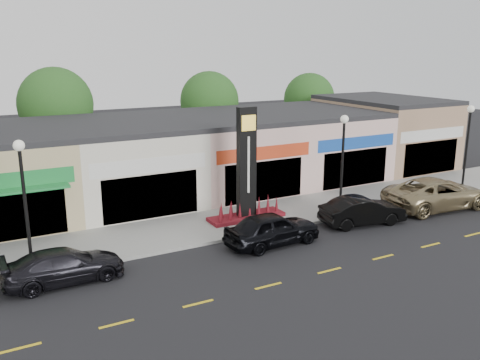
# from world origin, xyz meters

# --- Properties ---
(ground) EXTENTS (120.00, 120.00, 0.00)m
(ground) POSITION_xyz_m (0.00, 0.00, 0.00)
(ground) COLOR black
(ground) RESTS_ON ground
(sidewalk) EXTENTS (52.00, 4.30, 0.15)m
(sidewalk) POSITION_xyz_m (0.00, 4.35, 0.07)
(sidewalk) COLOR gray
(sidewalk) RESTS_ON ground
(curb) EXTENTS (52.00, 0.20, 0.15)m
(curb) POSITION_xyz_m (0.00, 2.10, 0.07)
(curb) COLOR gray
(curb) RESTS_ON ground
(shop_cream) EXTENTS (7.00, 10.01, 4.80)m
(shop_cream) POSITION_xyz_m (-1.50, 11.47, 2.40)
(shop_cream) COLOR beige
(shop_cream) RESTS_ON ground
(shop_pink_w) EXTENTS (7.00, 10.01, 4.80)m
(shop_pink_w) POSITION_xyz_m (5.50, 11.47, 2.40)
(shop_pink_w) COLOR beige
(shop_pink_w) RESTS_ON ground
(shop_pink_e) EXTENTS (7.00, 10.01, 4.80)m
(shop_pink_e) POSITION_xyz_m (12.50, 11.47, 2.40)
(shop_pink_e) COLOR beige
(shop_pink_e) RESTS_ON ground
(shop_tan) EXTENTS (7.00, 10.01, 5.30)m
(shop_tan) POSITION_xyz_m (19.50, 11.48, 2.65)
(shop_tan) COLOR #957757
(shop_tan) RESTS_ON ground
(tree_rear_west) EXTENTS (5.20, 5.20, 7.83)m
(tree_rear_west) POSITION_xyz_m (-4.00, 19.50, 5.22)
(tree_rear_west) COLOR #382619
(tree_rear_west) RESTS_ON ground
(tree_rear_mid) EXTENTS (4.80, 4.80, 7.29)m
(tree_rear_mid) POSITION_xyz_m (8.00, 19.50, 4.88)
(tree_rear_mid) COLOR #382619
(tree_rear_mid) RESTS_ON ground
(tree_rear_east) EXTENTS (4.60, 4.60, 6.94)m
(tree_rear_east) POSITION_xyz_m (18.00, 19.50, 4.63)
(tree_rear_east) COLOR #382619
(tree_rear_east) RESTS_ON ground
(lamp_west_near) EXTENTS (0.44, 0.44, 5.47)m
(lamp_west_near) POSITION_xyz_m (-8.00, 2.50, 3.48)
(lamp_west_near) COLOR black
(lamp_west_near) RESTS_ON sidewalk
(lamp_east_near) EXTENTS (0.44, 0.44, 5.47)m
(lamp_east_near) POSITION_xyz_m (8.00, 2.50, 3.48)
(lamp_east_near) COLOR black
(lamp_east_near) RESTS_ON sidewalk
(lamp_east_far) EXTENTS (0.44, 0.44, 5.47)m
(lamp_east_far) POSITION_xyz_m (18.00, 2.50, 3.48)
(lamp_east_far) COLOR black
(lamp_east_far) RESTS_ON sidewalk
(pylon_sign) EXTENTS (4.20, 1.30, 6.00)m
(pylon_sign) POSITION_xyz_m (3.00, 4.20, 2.27)
(pylon_sign) COLOR #5F1013
(pylon_sign) RESTS_ON sidewalk
(car_dark_sedan) EXTENTS (2.02, 4.73, 1.36)m
(car_dark_sedan) POSITION_xyz_m (-6.94, 1.17, 0.68)
(car_dark_sedan) COLOR black
(car_dark_sedan) RESTS_ON ground
(car_black_sedan) EXTENTS (2.12, 4.77, 1.60)m
(car_black_sedan) POSITION_xyz_m (2.43, 0.64, 0.80)
(car_black_sedan) COLOR black
(car_black_sedan) RESTS_ON ground
(car_black_conv) EXTENTS (2.27, 4.73, 1.49)m
(car_black_conv) POSITION_xyz_m (8.14, 0.84, 0.75)
(car_black_conv) COLOR black
(car_black_conv) RESTS_ON ground
(car_gold_suv) EXTENTS (3.52, 6.65, 1.78)m
(car_gold_suv) POSITION_xyz_m (13.91, 0.99, 0.89)
(car_gold_suv) COLOR #978660
(car_gold_suv) RESTS_ON ground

